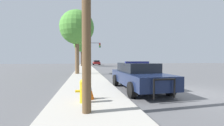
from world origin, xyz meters
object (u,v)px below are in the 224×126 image
at_px(police_car, 138,76).
at_px(car_background_distant, 96,63).
at_px(traffic_light, 91,50).
at_px(traffic_cone, 89,90).
at_px(fire_hydrant, 83,90).
at_px(tree_sidewalk_near, 77,28).
at_px(tree_sidewalk_far, 81,44).

xyz_separation_m(police_car, car_background_distant, (0.63, 36.96, -0.04)).
relative_size(traffic_light, car_background_distant, 1.08).
height_order(traffic_light, traffic_cone, traffic_light).
distance_m(traffic_light, car_background_distant, 15.48).
distance_m(police_car, traffic_light, 22.15).
xyz_separation_m(police_car, fire_hydrant, (-2.99, -2.39, -0.21)).
relative_size(police_car, traffic_light, 1.03).
xyz_separation_m(police_car, tree_sidewalk_near, (-3.70, 8.93, 4.35)).
height_order(police_car, tree_sidewalk_near, tree_sidewalk_near).
xyz_separation_m(car_background_distant, tree_sidewalk_near, (-4.33, -28.03, 4.39)).
xyz_separation_m(tree_sidewalk_far, traffic_cone, (0.84, -30.65, -4.82)).
xyz_separation_m(tree_sidewalk_near, tree_sidewalk_far, (0.11, 19.77, 0.15)).
bearing_deg(car_background_distant, traffic_light, -99.90).
bearing_deg(tree_sidewalk_near, traffic_light, 80.82).
bearing_deg(traffic_cone, fire_hydrant, -117.54).
bearing_deg(fire_hydrant, traffic_cone, 62.46).
height_order(police_car, traffic_cone, police_car).
height_order(fire_hydrant, traffic_light, traffic_light).
xyz_separation_m(fire_hydrant, traffic_light, (1.38, 24.30, 3.04)).
height_order(car_background_distant, tree_sidewalk_near, tree_sidewalk_near).
xyz_separation_m(police_car, traffic_cone, (-2.75, -1.94, -0.32)).
height_order(tree_sidewalk_near, traffic_cone, tree_sidewalk_near).
bearing_deg(traffic_light, tree_sidewalk_near, -99.18).
distance_m(car_background_distant, tree_sidewalk_near, 28.70).
distance_m(police_car, traffic_cone, 3.38).
xyz_separation_m(tree_sidewalk_near, traffic_cone, (0.95, -10.87, -4.67)).
relative_size(police_car, tree_sidewalk_near, 0.74).
bearing_deg(traffic_light, police_car, -85.82).
relative_size(fire_hydrant, traffic_light, 0.17).
bearing_deg(tree_sidewalk_far, car_background_distant, 62.94).
relative_size(traffic_light, traffic_cone, 7.14).
height_order(fire_hydrant, tree_sidewalk_near, tree_sidewalk_near).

